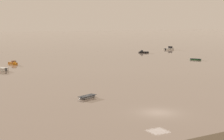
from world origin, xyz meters
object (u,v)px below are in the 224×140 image
Objects in this scene: motorboat_moored_0 at (170,49)px; motorboat_moored_5 at (14,63)px; rowboat_moored_0 at (87,97)px; motorboat_moored_4 at (142,52)px; rowboat_moored_1 at (196,59)px.

motorboat_moored_5 is at bearing 179.57° from motorboat_moored_0.
rowboat_moored_0 is 82.26m from motorboat_moored_4.
motorboat_moored_0 is at bearing -123.88° from motorboat_moored_4.
rowboat_moored_1 is 0.94× the size of motorboat_moored_4.
rowboat_moored_0 is 101.25m from motorboat_moored_0.
rowboat_moored_0 is 0.84× the size of motorboat_moored_5.
rowboat_moored_1 is 29.18m from motorboat_moored_4.
motorboat_moored_0 is 74.64m from motorboat_moored_5.
motorboat_moored_0 is at bearing -55.96° from rowboat_moored_1.
motorboat_moored_5 is (-52.24, -12.83, 0.00)m from motorboat_moored_4.
rowboat_moored_0 is at bearing -9.15° from motorboat_moored_5.
rowboat_moored_0 is at bearing -152.40° from motorboat_moored_0.
rowboat_moored_0 is 0.62× the size of motorboat_moored_0.
motorboat_moored_4 is 53.79m from motorboat_moored_5.
motorboat_moored_4 is (53.34, 62.63, 0.09)m from rowboat_moored_0.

